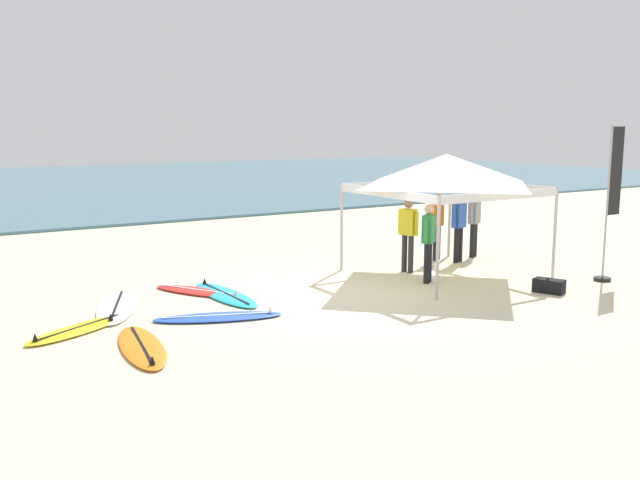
{
  "coord_description": "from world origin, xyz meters",
  "views": [
    {
      "loc": [
        -7.5,
        -11.2,
        3.37
      ],
      "look_at": [
        0.08,
        0.98,
        1.0
      ],
      "focal_mm": 38.98,
      "sensor_mm": 36.0,
      "label": 1
    }
  ],
  "objects_px": {
    "surfboard_yellow": "(78,329)",
    "person_blue": "(459,223)",
    "gear_bag_near_tent": "(549,286)",
    "surfboard_white": "(117,307)",
    "surfboard_cyan": "(225,295)",
    "banner_flag": "(610,209)",
    "person_orange": "(437,221)",
    "canopy_tent": "(446,170)",
    "person_green": "(428,238)",
    "person_yellow": "(408,230)",
    "surfboard_red": "(200,291)",
    "person_grey": "(474,219)",
    "surfboard_orange": "(142,347)",
    "surfboard_blue": "(219,317)"
  },
  "relations": [
    {
      "from": "person_orange",
      "to": "person_yellow",
      "type": "distance_m",
      "value": 1.75
    },
    {
      "from": "person_blue",
      "to": "gear_bag_near_tent",
      "type": "xyz_separation_m",
      "value": [
        -0.64,
        -3.36,
        -0.85
      ]
    },
    {
      "from": "person_blue",
      "to": "gear_bag_near_tent",
      "type": "relative_size",
      "value": 2.85
    },
    {
      "from": "surfboard_white",
      "to": "surfboard_red",
      "type": "xyz_separation_m",
      "value": [
        1.78,
        0.31,
        0.0
      ]
    },
    {
      "from": "gear_bag_near_tent",
      "to": "person_green",
      "type": "bearing_deg",
      "value": 126.77
    },
    {
      "from": "gear_bag_near_tent",
      "to": "person_blue",
      "type": "bearing_deg",
      "value": 79.29
    },
    {
      "from": "surfboard_blue",
      "to": "canopy_tent",
      "type": "bearing_deg",
      "value": 6.41
    },
    {
      "from": "surfboard_yellow",
      "to": "person_green",
      "type": "height_order",
      "value": "person_green"
    },
    {
      "from": "surfboard_yellow",
      "to": "surfboard_blue",
      "type": "bearing_deg",
      "value": -13.22
    },
    {
      "from": "canopy_tent",
      "to": "surfboard_red",
      "type": "bearing_deg",
      "value": 166.32
    },
    {
      "from": "surfboard_cyan",
      "to": "person_green",
      "type": "height_order",
      "value": "person_green"
    },
    {
      "from": "surfboard_white",
      "to": "gear_bag_near_tent",
      "type": "height_order",
      "value": "gear_bag_near_tent"
    },
    {
      "from": "person_grey",
      "to": "gear_bag_near_tent",
      "type": "distance_m",
      "value": 4.06
    },
    {
      "from": "person_orange",
      "to": "person_yellow",
      "type": "relative_size",
      "value": 1.0
    },
    {
      "from": "surfboard_cyan",
      "to": "banner_flag",
      "type": "distance_m",
      "value": 8.47
    },
    {
      "from": "person_yellow",
      "to": "gear_bag_near_tent",
      "type": "xyz_separation_m",
      "value": [
        1.19,
        -3.09,
        -0.85
      ]
    },
    {
      "from": "surfboard_cyan",
      "to": "surfboard_white",
      "type": "relative_size",
      "value": 0.94
    },
    {
      "from": "surfboard_orange",
      "to": "surfboard_yellow",
      "type": "bearing_deg",
      "value": 112.74
    },
    {
      "from": "canopy_tent",
      "to": "person_grey",
      "type": "bearing_deg",
      "value": 30.55
    },
    {
      "from": "surfboard_white",
      "to": "banner_flag",
      "type": "xyz_separation_m",
      "value": [
        9.83,
        -3.3,
        1.54
      ]
    },
    {
      "from": "surfboard_white",
      "to": "gear_bag_near_tent",
      "type": "xyz_separation_m",
      "value": [
        7.85,
        -3.41,
        0.1
      ]
    },
    {
      "from": "surfboard_red",
      "to": "person_grey",
      "type": "relative_size",
      "value": 1.26
    },
    {
      "from": "surfboard_cyan",
      "to": "person_yellow",
      "type": "xyz_separation_m",
      "value": [
        4.55,
        -0.12,
        0.95
      ]
    },
    {
      "from": "surfboard_yellow",
      "to": "person_blue",
      "type": "bearing_deg",
      "value": 6.44
    },
    {
      "from": "banner_flag",
      "to": "gear_bag_near_tent",
      "type": "height_order",
      "value": "banner_flag"
    },
    {
      "from": "surfboard_cyan",
      "to": "person_orange",
      "type": "bearing_deg",
      "value": 6.09
    },
    {
      "from": "surfboard_yellow",
      "to": "gear_bag_near_tent",
      "type": "xyz_separation_m",
      "value": [
        8.81,
        -2.29,
        0.1
      ]
    },
    {
      "from": "surfboard_white",
      "to": "person_orange",
      "type": "distance_m",
      "value": 8.29
    },
    {
      "from": "person_orange",
      "to": "banner_flag",
      "type": "bearing_deg",
      "value": -66.77
    },
    {
      "from": "surfboard_cyan",
      "to": "banner_flag",
      "type": "bearing_deg",
      "value": -21.82
    },
    {
      "from": "person_green",
      "to": "person_yellow",
      "type": "height_order",
      "value": "same"
    },
    {
      "from": "surfboard_orange",
      "to": "person_orange",
      "type": "distance_m",
      "value": 9.14
    },
    {
      "from": "surfboard_red",
      "to": "person_grey",
      "type": "xyz_separation_m",
      "value": [
        7.54,
        -0.03,
        0.95
      ]
    },
    {
      "from": "person_green",
      "to": "gear_bag_near_tent",
      "type": "xyz_separation_m",
      "value": [
        1.5,
        -2.01,
        -0.85
      ]
    },
    {
      "from": "surfboard_orange",
      "to": "person_orange",
      "type": "height_order",
      "value": "person_orange"
    },
    {
      "from": "surfboard_white",
      "to": "surfboard_orange",
      "type": "height_order",
      "value": "same"
    },
    {
      "from": "surfboard_white",
      "to": "person_orange",
      "type": "xyz_separation_m",
      "value": [
        8.22,
        0.45,
        0.95
      ]
    },
    {
      "from": "person_blue",
      "to": "surfboard_cyan",
      "type": "bearing_deg",
      "value": -178.65
    },
    {
      "from": "surfboard_orange",
      "to": "person_green",
      "type": "bearing_deg",
      "value": 9.97
    },
    {
      "from": "canopy_tent",
      "to": "surfboard_red",
      "type": "xyz_separation_m",
      "value": [
        -5.38,
        1.31,
        -2.35
      ]
    },
    {
      "from": "surfboard_red",
      "to": "banner_flag",
      "type": "xyz_separation_m",
      "value": [
        8.05,
        -3.61,
        1.54
      ]
    },
    {
      "from": "surfboard_cyan",
      "to": "person_orange",
      "type": "xyz_separation_m",
      "value": [
        6.12,
        0.65,
        0.95
      ]
    },
    {
      "from": "surfboard_cyan",
      "to": "surfboard_red",
      "type": "distance_m",
      "value": 0.61
    },
    {
      "from": "surfboard_white",
      "to": "surfboard_red",
      "type": "distance_m",
      "value": 1.81
    },
    {
      "from": "person_grey",
      "to": "banner_flag",
      "type": "relative_size",
      "value": 0.5
    },
    {
      "from": "person_orange",
      "to": "canopy_tent",
      "type": "bearing_deg",
      "value": -126.29
    },
    {
      "from": "surfboard_cyan",
      "to": "surfboard_red",
      "type": "height_order",
      "value": "same"
    },
    {
      "from": "banner_flag",
      "to": "surfboard_white",
      "type": "bearing_deg",
      "value": 161.44
    },
    {
      "from": "surfboard_white",
      "to": "person_blue",
      "type": "distance_m",
      "value": 8.54
    },
    {
      "from": "canopy_tent",
      "to": "surfboard_yellow",
      "type": "bearing_deg",
      "value": -179.16
    }
  ]
}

